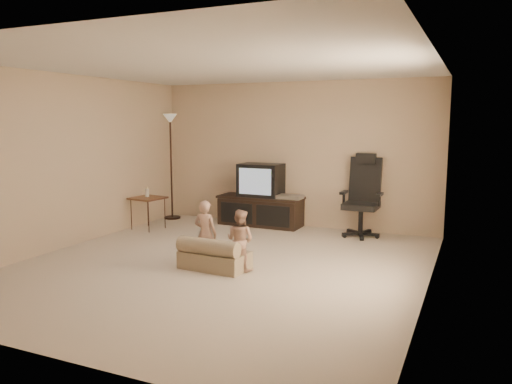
# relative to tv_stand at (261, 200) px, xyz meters

# --- Properties ---
(floor) EXTENTS (5.50, 5.50, 0.00)m
(floor) POSITION_rel_tv_stand_xyz_m (0.52, -2.49, -0.45)
(floor) COLOR beige
(floor) RESTS_ON ground
(room_shell) EXTENTS (5.50, 5.50, 5.50)m
(room_shell) POSITION_rel_tv_stand_xyz_m (0.52, -2.49, 1.07)
(room_shell) COLOR silver
(room_shell) RESTS_ON floor
(tv_stand) EXTENTS (1.53, 0.58, 1.09)m
(tv_stand) POSITION_rel_tv_stand_xyz_m (0.00, 0.00, 0.00)
(tv_stand) COLOR black
(tv_stand) RESTS_ON floor
(office_chair) EXTENTS (0.64, 0.65, 1.32)m
(office_chair) POSITION_rel_tv_stand_xyz_m (1.80, -0.10, 0.02)
(office_chair) COLOR black
(office_chair) RESTS_ON floor
(side_table) EXTENTS (0.55, 0.55, 0.74)m
(side_table) POSITION_rel_tv_stand_xyz_m (-1.64, -1.07, 0.08)
(side_table) COLOR brown
(side_table) RESTS_ON floor
(floor_lamp) EXTENTS (0.31, 0.31, 1.96)m
(floor_lamp) POSITION_rel_tv_stand_xyz_m (-1.78, -0.12, 0.98)
(floor_lamp) COLOR black
(floor_lamp) RESTS_ON floor
(child_sofa) EXTENTS (0.87, 0.53, 0.41)m
(child_sofa) POSITION_rel_tv_stand_xyz_m (0.51, -2.67, -0.29)
(child_sofa) COLOR tan
(child_sofa) RESTS_ON floor
(toddler_left) EXTENTS (0.31, 0.23, 0.85)m
(toddler_left) POSITION_rel_tv_stand_xyz_m (0.37, -2.60, -0.03)
(toddler_left) COLOR tan
(toddler_left) RESTS_ON floor
(toddler_right) EXTENTS (0.39, 0.24, 0.76)m
(toddler_right) POSITION_rel_tv_stand_xyz_m (0.83, -2.56, -0.07)
(toddler_right) COLOR tan
(toddler_right) RESTS_ON floor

